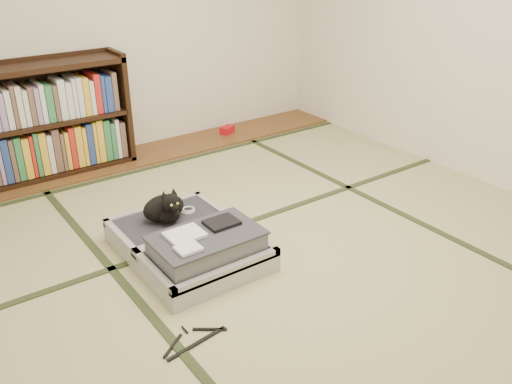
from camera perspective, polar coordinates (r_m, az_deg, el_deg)
floor at (r=3.56m, az=2.65°, el=-5.83°), size 4.50×4.50×0.00m
wood_strip at (r=5.11m, az=-11.35°, el=3.95°), size 4.00×0.50×0.02m
red_item at (r=5.51m, az=-3.04°, el=6.56°), size 0.17×0.14×0.07m
room_shell at (r=3.06m, az=3.22°, el=18.21°), size 4.50×4.50×4.50m
tatami_borders at (r=3.90m, az=-1.83°, el=-2.70°), size 4.00×4.50×0.01m
bookcase at (r=4.75m, az=-22.27°, el=6.54°), size 1.53×0.35×0.99m
suitcase at (r=3.42m, az=-6.83°, el=-5.44°), size 0.73×0.97×0.29m
cat at (r=3.58m, az=-9.50°, el=-1.66°), size 0.32×0.33×0.26m
cable_coil at (r=3.72m, az=-7.19°, el=-1.90°), size 0.10×0.10×0.02m
hanger at (r=2.84m, az=-6.54°, el=-15.22°), size 0.37×0.19×0.01m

